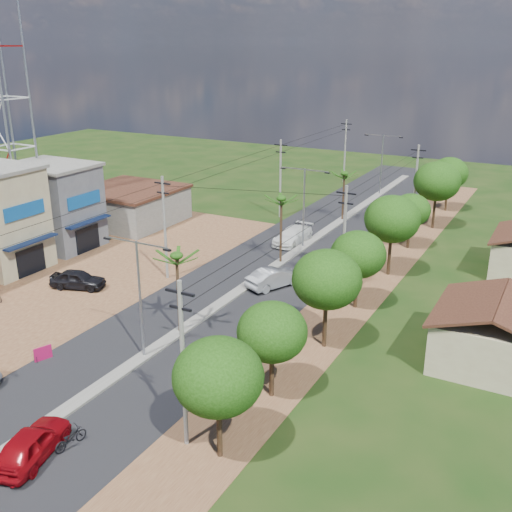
{
  "coord_description": "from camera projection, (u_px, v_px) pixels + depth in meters",
  "views": [
    {
      "loc": [
        22.8,
        -26.77,
        19.37
      ],
      "look_at": [
        1.03,
        13.34,
        3.0
      ],
      "focal_mm": 42.0,
      "sensor_mm": 36.0,
      "label": 1
    }
  ],
  "objects": [
    {
      "name": "utility_pole_e_b",
      "position": [
        344.0,
        238.0,
        47.19
      ],
      "size": [
        1.6,
        0.24,
        9.0
      ],
      "color": "#605E56",
      "rests_on": "ground"
    },
    {
      "name": "utility_pole_w_d",
      "position": [
        345.0,
        150.0,
        85.96
      ],
      "size": [
        1.6,
        0.24,
        9.0
      ],
      "color": "#605E56",
      "rests_on": "ground"
    },
    {
      "name": "palm_median_far",
      "position": [
        344.0,
        175.0,
        66.93
      ],
      "size": [
        2.0,
        2.0,
        5.85
      ],
      "color": "black",
      "rests_on": "ground"
    },
    {
      "name": "tree_east_g",
      "position": [
        437.0,
        181.0,
        64.19
      ],
      "size": [
        5.0,
        5.0,
        7.38
      ],
      "color": "black",
      "rests_on": "ground"
    },
    {
      "name": "tree_east_h",
      "position": [
        449.0,
        173.0,
        71.14
      ],
      "size": [
        4.4,
        4.4,
        6.52
      ],
      "color": "black",
      "rests_on": "ground"
    },
    {
      "name": "utility_pole_w_c",
      "position": [
        280.0,
        177.0,
        68.59
      ],
      "size": [
        1.6,
        0.24,
        9.0
      ],
      "color": "#605E56",
      "rests_on": "ground"
    },
    {
      "name": "car_parked_dark",
      "position": [
        78.0,
        280.0,
        49.59
      ],
      "size": [
        4.91,
        3.19,
        1.55
      ],
      "primitive_type": "imported",
      "rotation": [
        0.0,
        0.0,
        1.9
      ],
      "color": "black",
      "rests_on": "ground"
    },
    {
      "name": "median",
      "position": [
        271.0,
        269.0,
        53.78
      ],
      "size": [
        1.0,
        90.0,
        0.18
      ],
      "primitive_type": "cube",
      "color": "#605E56",
      "rests_on": "ground"
    },
    {
      "name": "tree_east_e",
      "position": [
        392.0,
        219.0,
        51.09
      ],
      "size": [
        4.8,
        4.8,
        7.14
      ],
      "color": "black",
      "rests_on": "ground"
    },
    {
      "name": "moto_rider_west_b",
      "position": [
        297.0,
        226.0,
        64.7
      ],
      "size": [
        0.88,
        1.85,
        1.07
      ],
      "primitive_type": "imported",
      "rotation": [
        0.0,
        0.0,
        -0.22
      ],
      "color": "black",
      "rests_on": "ground"
    },
    {
      "name": "palm_median_near",
      "position": [
        177.0,
        259.0,
        40.36
      ],
      "size": [
        2.0,
        2.0,
        6.15
      ],
      "color": "black",
      "rests_on": "ground"
    },
    {
      "name": "dirt_lot_west",
      "position": [
        66.0,
        277.0,
        52.27
      ],
      "size": [
        18.0,
        46.0,
        0.04
      ],
      "primitive_type": "cube",
      "color": "#54311C",
      "rests_on": "ground"
    },
    {
      "name": "shophouse_grey",
      "position": [
        54.0,
        205.0,
        58.97
      ],
      "size": [
        9.0,
        6.4,
        8.3
      ],
      "color": "#4B4C52",
      "rests_on": "ground"
    },
    {
      "name": "low_shed",
      "position": [
        130.0,
        205.0,
        67.54
      ],
      "size": [
        10.4,
        10.4,
        3.95
      ],
      "color": "#605E56",
      "rests_on": "ground"
    },
    {
      "name": "moto_rider_west_a",
      "position": [
        281.0,
        245.0,
        59.15
      ],
      "size": [
        1.0,
        1.65,
        0.82
      ],
      "primitive_type": "imported",
      "rotation": [
        0.0,
        0.0,
        0.31
      ],
      "color": "black",
      "rests_on": "ground"
    },
    {
      "name": "tree_east_b",
      "position": [
        272.0,
        332.0,
        33.36
      ],
      "size": [
        4.0,
        4.0,
        5.83
      ],
      "color": "black",
      "rests_on": "ground"
    },
    {
      "name": "tree_east_d",
      "position": [
        358.0,
        255.0,
        44.82
      ],
      "size": [
        4.2,
        4.2,
        6.13
      ],
      "color": "black",
      "rests_on": "ground"
    },
    {
      "name": "tree_east_c",
      "position": [
        327.0,
        279.0,
        38.72
      ],
      "size": [
        4.6,
        4.6,
        6.83
      ],
      "color": "black",
      "rests_on": "ground"
    },
    {
      "name": "ground",
      "position": [
        144.0,
        358.0,
        38.92
      ],
      "size": [
        160.0,
        160.0,
        0.0
      ],
      "primitive_type": "plane",
      "color": "black",
      "rests_on": "ground"
    },
    {
      "name": "moto_rider_east",
      "position": [
        71.0,
        439.0,
        30.16
      ],
      "size": [
        0.9,
        1.97,
        1.0
      ],
      "primitive_type": "imported",
      "rotation": [
        0.0,
        0.0,
        3.02
      ],
      "color": "black",
      "rests_on": "ground"
    },
    {
      "name": "roadside_sign",
      "position": [
        43.0,
        353.0,
        38.44
      ],
      "size": [
        0.5,
        1.12,
        0.97
      ],
      "rotation": [
        0.0,
        0.0,
        -0.37
      ],
      "color": "#9A0E43",
      "rests_on": "ground"
    },
    {
      "name": "tree_east_a",
      "position": [
        218.0,
        377.0,
        28.18
      ],
      "size": [
        4.4,
        4.4,
        6.37
      ],
      "color": "black",
      "rests_on": "ground"
    },
    {
      "name": "streetlight_far",
      "position": [
        382.0,
        159.0,
        78.67
      ],
      "size": [
        5.1,
        0.18,
        8.0
      ],
      "color": "gray",
      "rests_on": "ground"
    },
    {
      "name": "road",
      "position": [
        255.0,
        281.0,
        51.33
      ],
      "size": [
        12.0,
        110.0,
        0.04
      ],
      "primitive_type": "cube",
      "color": "black",
      "rests_on": "ground"
    },
    {
      "name": "utility_pole_e_a",
      "position": [
        183.0,
        362.0,
        28.99
      ],
      "size": [
        1.6,
        0.24,
        9.0
      ],
      "color": "#605E56",
      "rests_on": "ground"
    },
    {
      "name": "utility_pole_w_b",
      "position": [
        165.0,
        226.0,
        50.39
      ],
      "size": [
        1.6,
        0.24,
        9.0
      ],
      "color": "#605E56",
      "rests_on": "ground"
    },
    {
      "name": "car_red_near",
      "position": [
        32.0,
        444.0,
        29.25
      ],
      "size": [
        3.09,
        5.15,
        1.64
      ],
      "primitive_type": "imported",
      "rotation": [
        0.0,
        0.0,
        3.4
      ],
      "color": "maroon",
      "rests_on": "ground"
    },
    {
      "name": "utility_pole_e_c",
      "position": [
        415.0,
        184.0,
        65.38
      ],
      "size": [
        1.6,
        0.24,
        9.0
      ],
      "color": "#605E56",
      "rests_on": "ground"
    },
    {
      "name": "car_white_far",
      "position": [
        293.0,
        236.0,
        60.67
      ],
      "size": [
        2.65,
        5.74,
        1.63
      ],
      "primitive_type": "imported",
      "rotation": [
        0.0,
        0.0,
        -0.07
      ],
      "color": "silver",
      "rests_on": "ground"
    },
    {
      "name": "car_silver_mid",
      "position": [
        274.0,
        278.0,
        49.83
      ],
      "size": [
        3.63,
        5.25,
        1.64
      ],
      "primitive_type": "imported",
      "rotation": [
        0.0,
        0.0,
        2.72
      ],
      "color": "gray",
      "rests_on": "ground"
    },
    {
      "name": "streetlight_near",
      "position": [
        140.0,
        290.0,
        37.31
      ],
      "size": [
        5.1,
        0.18,
        8.0
      ],
      "color": "gray",
      "rests_on": "ground"
    },
    {
      "name": "dirt_shoulder_east",
      "position": [
        348.0,
        300.0,
        47.51
      ],
      "size": [
        5.0,
        90.0,
        0.03
      ],
      "primitive_type": "cube",
      "color": "#54311C",
      "rests_on": "ground"
    },
    {
      "name": "streetlight_mid",
      "position": [
        304.0,
        201.0,
        57.99
      ],
      "size": [
        5.1,
        0.18,
        8.0
      ],
      "color": "gray",
      "rests_on": "ground"
    },
    {
      "name": "tree_east_f",
      "position": [
        411.0,
        210.0,
        58.3
      ],
      "size": [
        3.8,
        3.8,
        5.52
      ],
      "color": "black",
      "rests_on": "ground"
    },
    {
      "name": "palm_median_mid",
      "position": [
        281.0,
        202.0,
        53.48
      ],
      "size": [
        2.0,
        2.0,
        6.55
      ],
      "color": "black",
      "rests_on": "ground"
    },
    {
      "name": "house_east_near",
      "position": [
        497.0,
        330.0,
        37.41
      ],
      "size": [
        7.6,
        7.5,
        4.6
      ],
      "color": "#988967",
      "rests_on": "ground"
    }
  ]
}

